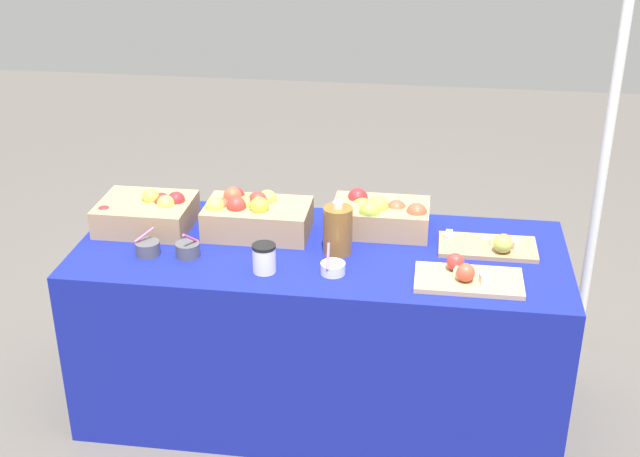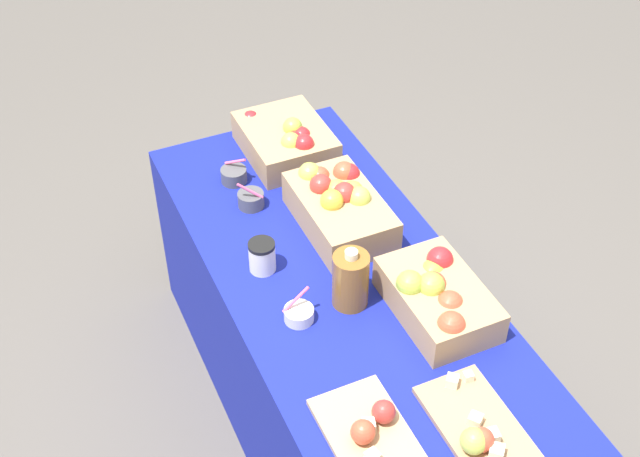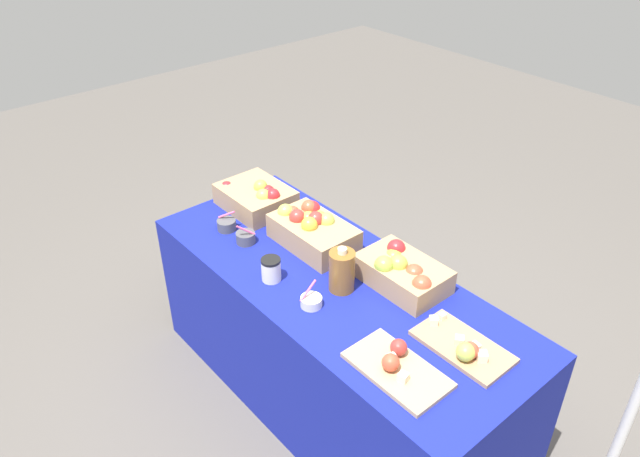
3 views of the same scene
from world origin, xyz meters
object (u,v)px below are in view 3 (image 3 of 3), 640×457
object	(u,v)px
apple_crate_left	(256,197)
coffee_cup	(271,269)
cutting_board_back	(464,347)
sample_bowl_mid	(246,237)
sample_bowl_near	(311,301)
sample_bowl_far	(227,225)
apple_crate_right	(402,270)
cutting_board_front	(396,366)
apple_crate_middle	(312,229)
cider_jug	(342,271)

from	to	relation	value
apple_crate_left	coffee_cup	world-z (taller)	apple_crate_left
cutting_board_back	sample_bowl_mid	bearing A→B (deg)	-169.81
sample_bowl_mid	sample_bowl_near	bearing A→B (deg)	-6.07
sample_bowl_near	sample_bowl_far	world-z (taller)	sample_bowl_near
apple_crate_right	cutting_board_front	bearing A→B (deg)	-48.61
apple_crate_middle	sample_bowl_mid	world-z (taller)	apple_crate_middle
apple_crate_right	coffee_cup	distance (m)	0.57
sample_bowl_mid	sample_bowl_far	xyz separation A→B (m)	(-0.16, -0.01, -0.00)
cutting_board_back	sample_bowl_near	bearing A→B (deg)	-155.51
cutting_board_front	sample_bowl_mid	xyz separation A→B (m)	(-1.05, 0.06, 0.01)
apple_crate_right	apple_crate_middle	bearing A→B (deg)	-169.47
sample_bowl_near	coffee_cup	xyz separation A→B (m)	(-0.25, -0.02, 0.03)
apple_crate_middle	coffee_cup	size ratio (longest dim) A/B	3.83
apple_crate_middle	sample_bowl_mid	bearing A→B (deg)	-130.39
sample_bowl_mid	apple_crate_middle	bearing A→B (deg)	49.61
apple_crate_right	cider_jug	distance (m)	0.26
sample_bowl_far	cider_jug	world-z (taller)	cider_jug
cutting_board_back	sample_bowl_near	xyz separation A→B (m)	(-0.58, -0.27, -0.00)
apple_crate_left	sample_bowl_mid	size ratio (longest dim) A/B	3.21
sample_bowl_near	sample_bowl_mid	xyz separation A→B (m)	(-0.56, 0.06, 0.01)
sample_bowl_near	apple_crate_left	bearing A→B (deg)	159.96
sample_bowl_near	cutting_board_front	bearing A→B (deg)	0.43
sample_bowl_near	sample_bowl_far	size ratio (longest dim) A/B	1.06
apple_crate_right	cider_jug	size ratio (longest dim) A/B	1.83
sample_bowl_near	sample_bowl_mid	world-z (taller)	sample_bowl_mid
sample_bowl_near	sample_bowl_mid	bearing A→B (deg)	173.93
sample_bowl_far	cider_jug	bearing A→B (deg)	9.42
apple_crate_middle	coffee_cup	xyz separation A→B (m)	(0.11, -0.32, -0.02)
apple_crate_left	apple_crate_middle	xyz separation A→B (m)	(0.44, 0.01, 0.01)
apple_crate_right	cutting_board_back	world-z (taller)	apple_crate_right
apple_crate_left	cutting_board_back	distance (m)	1.38
sample_bowl_mid	coffee_cup	xyz separation A→B (m)	(0.31, -0.08, 0.03)
apple_crate_left	cutting_board_back	size ratio (longest dim) A/B	0.99
apple_crate_right	coffee_cup	world-z (taller)	apple_crate_right
cutting_board_front	sample_bowl_far	distance (m)	1.20
apple_crate_left	cider_jug	distance (m)	0.80
sample_bowl_far	coffee_cup	distance (m)	0.48
cutting_board_front	cider_jug	bearing A→B (deg)	160.87
apple_crate_right	cutting_board_back	bearing A→B (deg)	-16.09
apple_crate_right	sample_bowl_far	bearing A→B (deg)	-158.36
cider_jug	apple_crate_left	bearing A→B (deg)	171.53
cutting_board_back	apple_crate_left	bearing A→B (deg)	178.98
sample_bowl_mid	cider_jug	bearing A→B (deg)	11.37
sample_bowl_mid	sample_bowl_far	bearing A→B (deg)	-177.72
apple_crate_middle	coffee_cup	world-z (taller)	apple_crate_middle
sample_bowl_far	coffee_cup	world-z (taller)	coffee_cup
apple_crate_right	sample_bowl_near	bearing A→B (deg)	-109.44
coffee_cup	sample_bowl_near	bearing A→B (deg)	4.39
apple_crate_left	sample_bowl_near	world-z (taller)	apple_crate_left
apple_crate_middle	cider_jug	size ratio (longest dim) A/B	1.97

